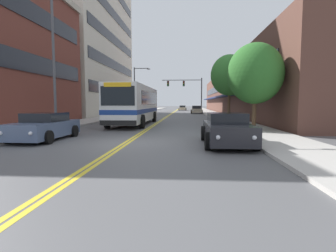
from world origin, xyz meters
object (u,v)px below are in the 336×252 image
car_slate_blue_parked_left_far (44,127)px  traffic_signal_mast (188,88)px  car_charcoal_parked_right_foreground (227,130)px  street_tree_right_near (255,74)px  car_navy_parked_left_near (145,111)px  car_champagne_parked_right_mid (197,110)px  fire_hydrant (231,120)px  car_beige_moving_lead (183,108)px  street_lamp_left_near (57,41)px  street_tree_right_mid (229,75)px  city_bus (135,103)px  car_white_parked_left_mid (133,113)px  street_lamp_left_far (137,86)px

car_slate_blue_parked_left_far → traffic_signal_mast: 34.71m
car_slate_blue_parked_left_far → car_charcoal_parked_right_foreground: car_charcoal_parked_right_foreground is taller
traffic_signal_mast → street_tree_right_near: (4.19, -29.18, -0.81)m
car_navy_parked_left_near → car_champagne_parked_right_mid: (8.66, 4.22, 0.04)m
car_navy_parked_left_near → car_charcoal_parked_right_foreground: (8.69, -32.09, 0.06)m
traffic_signal_mast → fire_hydrant: 27.11m
car_champagne_parked_right_mid → street_tree_right_near: size_ratio=0.82×
car_champagne_parked_right_mid → car_beige_moving_lead: size_ratio=0.99×
car_navy_parked_left_near → street_tree_right_near: 28.95m
car_beige_moving_lead → street_lamp_left_near: bearing=-97.2°
street_tree_right_mid → fire_hydrant: 8.36m
car_navy_parked_left_near → car_slate_blue_parked_left_far: car_slate_blue_parked_left_far is taller
city_bus → street_tree_right_mid: street_tree_right_mid is taller
car_charcoal_parked_right_foreground → street_lamp_left_near: 11.42m
car_white_parked_left_mid → fire_hydrant: size_ratio=5.70×
car_white_parked_left_mid → street_lamp_left_near: size_ratio=0.50×
car_navy_parked_left_near → street_tree_right_near: (11.21, -26.51, 3.05)m
city_bus → car_slate_blue_parked_left_far: 10.31m
car_slate_blue_parked_left_far → car_charcoal_parked_right_foreground: size_ratio=1.00×
fire_hydrant → street_lamp_left_far: bearing=118.2°
traffic_signal_mast → street_lamp_left_near: bearing=-104.3°
car_white_parked_left_mid → street_tree_right_near: 20.20m
street_tree_right_near → car_white_parked_left_mid: bearing=124.2°
car_navy_parked_left_near → car_champagne_parked_right_mid: 9.63m
car_white_parked_left_mid → car_slate_blue_parked_left_far: (0.00, -21.12, 0.02)m
city_bus → fire_hydrant: (7.66, -2.78, -1.26)m
car_navy_parked_left_near → street_tree_right_mid: street_tree_right_mid is taller
street_lamp_left_near → fire_hydrant: street_lamp_left_near is taller
car_slate_blue_parked_left_far → street_lamp_left_near: 5.84m
street_lamp_left_far → street_tree_right_mid: size_ratio=1.11×
car_beige_moving_lead → car_slate_blue_parked_left_far: bearing=-96.0°
car_slate_blue_parked_left_far → car_beige_moving_lead: (5.79, 55.01, -0.04)m
city_bus → traffic_signal_mast: bearing=79.4°
city_bus → street_lamp_left_far: (-3.20, 17.44, 2.57)m
street_lamp_left_far → street_tree_right_near: (11.87, -22.75, -0.73)m
traffic_signal_mast → street_lamp_left_near: street_lamp_left_near is taller
city_bus → street_tree_right_mid: (8.60, 4.48, 2.78)m
fire_hydrant → street_tree_right_near: bearing=-68.2°
car_champagne_parked_right_mid → street_lamp_left_far: size_ratio=0.61×
car_slate_blue_parked_left_far → car_champagne_parked_right_mid: car_champagne_parked_right_mid is taller
traffic_signal_mast → fire_hydrant: (3.18, -26.64, -3.91)m
car_champagne_parked_right_mid → car_beige_moving_lead: (-2.89, 19.68, -0.05)m
street_lamp_left_far → car_slate_blue_parked_left_far: bearing=-88.7°
car_beige_moving_lead → car_champagne_parked_right_mid: bearing=-81.7°
car_slate_blue_parked_left_far → street_lamp_left_far: 27.61m
car_slate_blue_parked_left_far → car_champagne_parked_right_mid: size_ratio=1.00×
car_white_parked_left_mid → car_charcoal_parked_right_foreground: bearing=-68.5°
street_tree_right_mid → street_lamp_left_far: bearing=132.3°
car_slate_blue_parked_left_far → street_lamp_left_far: bearing=91.3°
city_bus → fire_hydrant: size_ratio=13.51×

